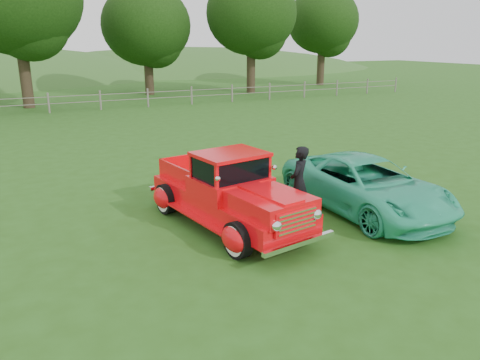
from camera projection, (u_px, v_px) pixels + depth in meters
name	position (u px, v px, depth m)	size (l,w,h in m)	color
ground	(277.00, 242.00, 10.16)	(140.00, 140.00, 0.00)	#285316
distant_hills	(22.00, 109.00, 61.16)	(116.00, 60.00, 18.00)	#2C5720
fence_line	(100.00, 100.00, 28.99)	(48.00, 0.12, 1.20)	slate
tree_near_east	(146.00, 25.00, 35.76)	(6.80, 6.80, 8.33)	#2E2017
tree_mid_east	(251.00, 14.00, 37.07)	(7.20, 7.20, 9.44)	#2E2017
tree_far_east	(323.00, 21.00, 43.47)	(6.60, 6.60, 8.86)	#2E2017
red_pickup	(229.00, 193.00, 10.84)	(2.86, 5.21, 1.78)	black
teal_sedan	(366.00, 185.00, 11.83)	(2.27, 4.91, 1.37)	#30C193
man	(299.00, 182.00, 11.35)	(0.65, 0.43, 1.78)	black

